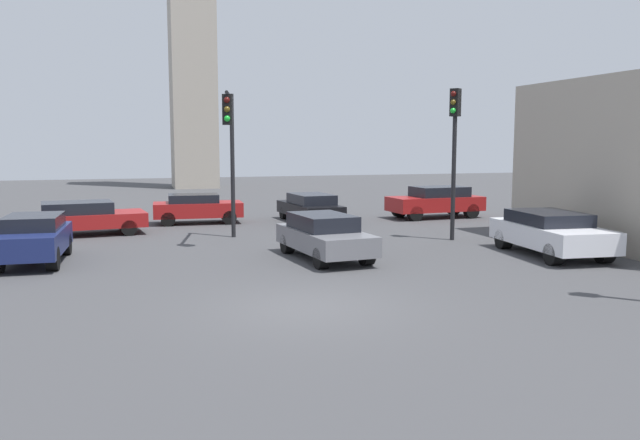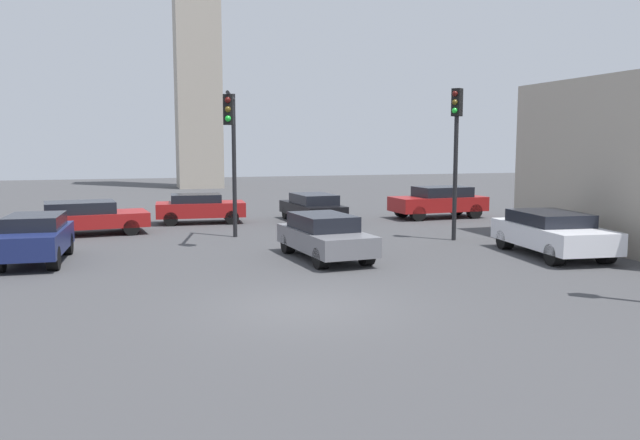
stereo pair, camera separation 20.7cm
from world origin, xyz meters
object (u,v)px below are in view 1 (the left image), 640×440
at_px(car_2, 197,208).
at_px(car_3, 33,238).
at_px(car_1, 436,201).
at_px(car_5, 324,235).
at_px(traffic_light_1, 230,135).
at_px(car_0, 551,232).
at_px(car_8, 310,207).
at_px(traffic_light_2, 454,136).
at_px(car_4, 82,217).

bearing_deg(car_2, car_3, -121.40).
relative_size(car_1, car_3, 1.14).
bearing_deg(car_5, car_2, -170.15).
height_order(traffic_light_1, car_0, traffic_light_1).
xyz_separation_m(car_0, car_8, (-4.87, 10.70, -0.06)).
height_order(car_2, car_3, car_3).
relative_size(car_1, car_5, 1.06).
bearing_deg(traffic_light_2, car_1, -149.80).
relative_size(traffic_light_1, car_4, 1.12).
xyz_separation_m(car_0, car_4, (-14.60, 9.39, -0.05)).
relative_size(car_4, car_8, 1.08).
xyz_separation_m(car_1, car_4, (-16.03, -1.10, -0.10)).
xyz_separation_m(traffic_light_1, car_8, (4.47, 5.06, -3.20)).
distance_m(car_1, car_4, 16.06).
bearing_deg(car_5, car_3, -107.76).
bearing_deg(traffic_light_2, car_4, -59.50).
relative_size(car_0, car_5, 1.07).
bearing_deg(traffic_light_2, car_8, -99.83).
height_order(car_0, car_2, car_0).
height_order(traffic_light_2, car_3, traffic_light_2).
height_order(car_2, car_5, car_5).
bearing_deg(car_0, car_5, -97.12).
relative_size(traffic_light_1, traffic_light_2, 0.98).
distance_m(traffic_light_1, traffic_light_2, 8.15).
xyz_separation_m(car_2, car_5, (2.75, -10.14, 0.02)).
height_order(traffic_light_1, traffic_light_2, traffic_light_2).
distance_m(car_1, car_2, 11.36).
distance_m(car_3, car_8, 13.00).
bearing_deg(traffic_light_1, car_8, 150.92).
xyz_separation_m(car_3, car_4, (1.08, 5.90, -0.07)).
bearing_deg(car_4, car_8, 1.20).
relative_size(car_0, car_4, 0.96).
bearing_deg(traffic_light_2, traffic_light_1, -49.44).
bearing_deg(car_0, car_8, -150.01).
bearing_deg(traffic_light_2, car_0, 73.02).
distance_m(traffic_light_1, car_8, 7.47).
xyz_separation_m(car_1, car_5, (-8.55, -8.89, -0.07)).
distance_m(car_0, car_2, 15.34).
bearing_deg(car_0, car_3, -97.02).
height_order(traffic_light_1, car_8, traffic_light_1).
xyz_separation_m(traffic_light_1, car_5, (2.22, -4.05, -3.16)).
distance_m(car_3, car_5, 8.76).
relative_size(traffic_light_2, car_1, 1.21).
xyz_separation_m(car_0, car_3, (-15.68, 3.49, 0.02)).
height_order(traffic_light_2, car_2, traffic_light_2).
bearing_deg(car_5, car_4, -141.49).
bearing_deg(car_1, car_0, 79.17).
bearing_deg(traffic_light_1, car_3, -58.75).
distance_m(traffic_light_1, car_5, 5.60).
distance_m(car_0, car_5, 7.30).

